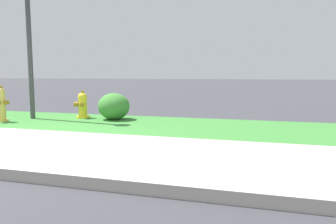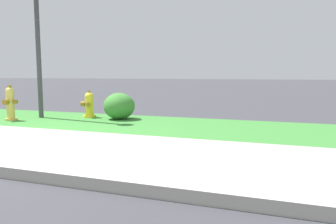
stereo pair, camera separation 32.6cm
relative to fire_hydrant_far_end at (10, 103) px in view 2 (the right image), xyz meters
name	(u,v)px [view 2 (the right image)]	position (x,y,z in m)	size (l,w,h in m)	color
ground_plane	(16,144)	(2.00, -1.91, -0.39)	(120.00, 120.00, 0.00)	#38383D
sidewalk_pavement	(16,143)	(2.00, -1.91, -0.38)	(18.00, 2.40, 0.01)	#ADA89E
grass_verge	(100,121)	(2.00, 0.52, -0.38)	(18.00, 2.47, 0.01)	#387A33
fire_hydrant_far_end	(10,103)	(0.00, 0.00, 0.00)	(0.36, 0.33, 0.80)	gold
fire_hydrant_at_driveway	(89,105)	(1.39, 1.03, -0.08)	(0.36, 0.39, 0.66)	yellow
shrub_bush_near_lamp	(119,106)	(2.22, 1.00, -0.08)	(0.72, 0.72, 0.61)	#3D7F33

